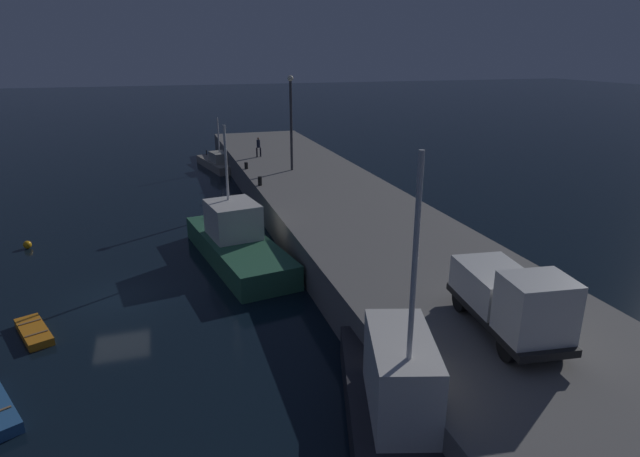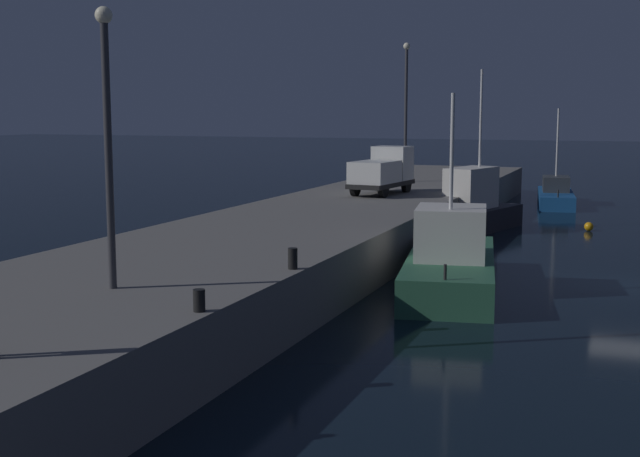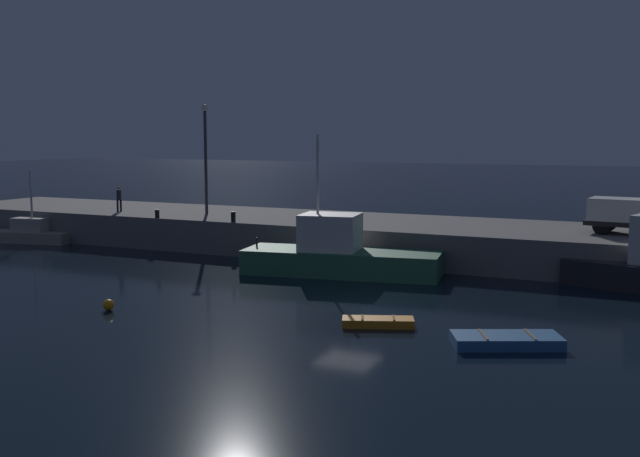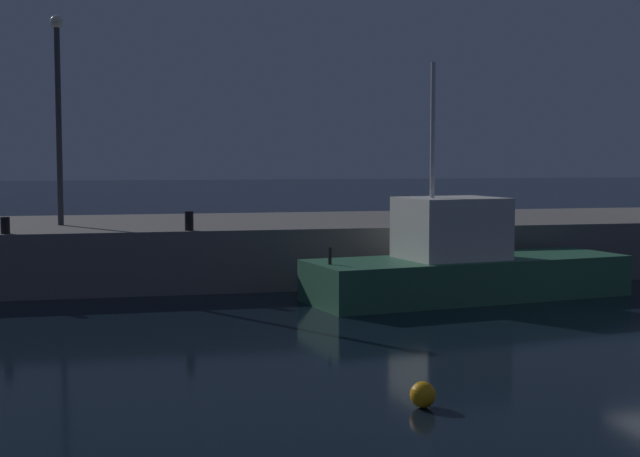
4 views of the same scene
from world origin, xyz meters
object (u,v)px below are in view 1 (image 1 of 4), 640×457
(dinghy_red_small, at_px, (34,332))
(bollard_east, at_px, (246,166))
(fishing_boat_white, at_px, (218,163))
(mooring_buoy_mid, at_px, (27,245))
(fishing_boat_blue, at_px, (397,404))
(dockworker, at_px, (258,146))
(bollard_central, at_px, (260,181))
(fishing_trawler_red, at_px, (237,242))
(lamp_post_west, at_px, (291,115))
(utility_truck, at_px, (511,299))

(dinghy_red_small, height_order, bollard_east, bollard_east)
(fishing_boat_white, relative_size, mooring_buoy_mid, 16.17)
(mooring_buoy_mid, bearing_deg, bollard_east, 120.50)
(fishing_boat_blue, relative_size, fishing_boat_white, 1.21)
(dockworker, bearing_deg, bollard_east, -22.30)
(bollard_central, bearing_deg, dockworker, 169.54)
(fishing_boat_blue, bearing_deg, bollard_east, 178.85)
(dinghy_red_small, height_order, bollard_central, bollard_central)
(fishing_trawler_red, height_order, mooring_buoy_mid, fishing_trawler_red)
(lamp_post_west, height_order, bollard_east, lamp_post_west)
(fishing_boat_blue, bearing_deg, mooring_buoy_mid, -146.45)
(fishing_trawler_red, xyz_separation_m, fishing_boat_blue, (15.37, 2.33, 0.14))
(lamp_post_west, height_order, utility_truck, lamp_post_west)
(mooring_buoy_mid, height_order, bollard_east, bollard_east)
(fishing_boat_white, height_order, bollard_east, fishing_boat_white)
(fishing_trawler_red, height_order, utility_truck, fishing_trawler_red)
(fishing_boat_blue, height_order, fishing_boat_white, fishing_boat_blue)
(lamp_post_west, xyz_separation_m, bollard_east, (-1.46, -3.35, -3.97))
(lamp_post_west, distance_m, bollard_east, 5.40)
(fishing_trawler_red, bearing_deg, bollard_central, 160.35)
(fishing_boat_blue, relative_size, utility_truck, 1.70)
(fishing_boat_blue, relative_size, bollard_east, 17.36)
(utility_truck, bearing_deg, dinghy_red_small, -117.94)
(bollard_central, bearing_deg, fishing_trawler_red, -19.65)
(fishing_trawler_red, distance_m, bollard_central, 8.80)
(bollard_east, bearing_deg, utility_truck, 8.04)
(dinghy_red_small, height_order, dockworker, dockworker)
(bollard_central, bearing_deg, mooring_buoy_mid, -78.79)
(utility_truck, height_order, bollard_east, utility_truck)
(mooring_buoy_mid, height_order, lamp_post_west, lamp_post_west)
(fishing_boat_blue, bearing_deg, dinghy_red_small, -130.34)
(fishing_boat_blue, relative_size, dockworker, 5.28)
(lamp_post_west, xyz_separation_m, utility_truck, (26.45, 0.59, -2.97))
(dinghy_red_small, relative_size, dockworker, 1.66)
(fishing_boat_white, xyz_separation_m, bollard_central, (15.93, 1.12, 1.77))
(bollard_east, bearing_deg, fishing_boat_white, -173.84)
(utility_truck, xyz_separation_m, dockworker, (-32.54, -2.05, -0.29))
(fishing_trawler_red, bearing_deg, lamp_post_west, 153.05)
(fishing_boat_white, bearing_deg, lamp_post_west, 20.74)
(bollard_central, relative_size, bollard_east, 1.19)
(lamp_post_west, bearing_deg, fishing_trawler_red, -26.95)
(mooring_buoy_mid, height_order, dockworker, dockworker)
(fishing_boat_white, height_order, dockworker, fishing_boat_white)
(lamp_post_west, bearing_deg, dinghy_red_small, -40.57)
(fishing_trawler_red, xyz_separation_m, dockworker, (-18.41, 4.81, 1.97))
(fishing_boat_white, bearing_deg, utility_truck, 7.54)
(fishing_trawler_red, xyz_separation_m, bollard_central, (-8.20, 2.93, 1.30))
(mooring_buoy_mid, bearing_deg, bollard_central, 101.21)
(fishing_boat_blue, xyz_separation_m, bollard_central, (-23.57, 0.60, 1.16))
(mooring_buoy_mid, xyz_separation_m, bollard_central, (-2.84, 14.34, 2.11))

